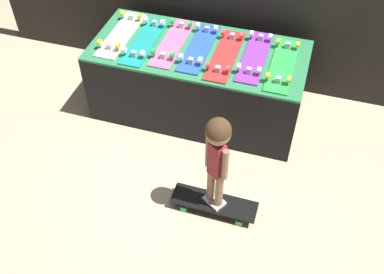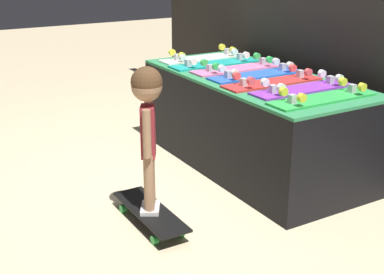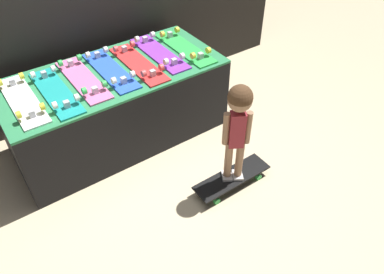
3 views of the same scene
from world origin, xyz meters
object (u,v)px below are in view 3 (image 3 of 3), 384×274
at_px(skateboard_red_on_rack, 138,63).
at_px(skateboard_on_floor, 232,178).
at_px(skateboard_blue_on_rack, 110,69).
at_px(child, 238,117).
at_px(skateboard_teal_on_rack, 56,91).
at_px(skateboard_purple_on_rack, 159,52).
at_px(skateboard_white_on_rack, 22,99).
at_px(skateboard_pink_on_rack, 83,78).
at_px(skateboard_green_on_rack, 185,47).

relative_size(skateboard_red_on_rack, skateboard_on_floor, 1.11).
distance_m(skateboard_blue_on_rack, child, 1.16).
bearing_deg(skateboard_red_on_rack, skateboard_teal_on_rack, -179.51).
xyz_separation_m(skateboard_purple_on_rack, child, (-0.03, -1.08, -0.01)).
height_order(skateboard_red_on_rack, skateboard_purple_on_rack, same).
distance_m(skateboard_white_on_rack, skateboard_teal_on_rack, 0.24).
bearing_deg(skateboard_teal_on_rack, skateboard_on_floor, -48.29).
bearing_deg(skateboard_blue_on_rack, skateboard_pink_on_rack, 179.65).
bearing_deg(child, skateboard_blue_on_rack, 142.89).
distance_m(skateboard_white_on_rack, skateboard_red_on_rack, 0.94).
distance_m(skateboard_teal_on_rack, skateboard_blue_on_rack, 0.47).
relative_size(skateboard_pink_on_rack, skateboard_on_floor, 1.11).
relative_size(skateboard_white_on_rack, skateboard_green_on_rack, 1.00).
height_order(skateboard_pink_on_rack, skateboard_blue_on_rack, same).
bearing_deg(skateboard_red_on_rack, skateboard_blue_on_rack, 170.38).
bearing_deg(skateboard_on_floor, skateboard_pink_on_rack, 122.31).
bearing_deg(skateboard_teal_on_rack, child, -48.29).
distance_m(skateboard_pink_on_rack, skateboard_green_on_rack, 0.94).
bearing_deg(skateboard_green_on_rack, skateboard_pink_on_rack, 177.84).
xyz_separation_m(skateboard_teal_on_rack, skateboard_green_on_rack, (1.18, 0.01, 0.00)).
distance_m(skateboard_blue_on_rack, skateboard_red_on_rack, 0.24).
relative_size(skateboard_blue_on_rack, child, 0.85).
bearing_deg(skateboard_on_floor, skateboard_red_on_rack, 101.37).
height_order(skateboard_pink_on_rack, child, child).
bearing_deg(skateboard_white_on_rack, skateboard_pink_on_rack, 1.44).
height_order(skateboard_purple_on_rack, skateboard_on_floor, skateboard_purple_on_rack).
bearing_deg(skateboard_on_floor, child, -135.00).
bearing_deg(child, skateboard_white_on_rack, 167.72).
xyz_separation_m(skateboard_white_on_rack, skateboard_on_floor, (1.15, -1.06, -0.62)).
xyz_separation_m(skateboard_pink_on_rack, skateboard_on_floor, (0.68, -1.07, -0.62)).
distance_m(skateboard_teal_on_rack, skateboard_purple_on_rack, 0.94).
bearing_deg(skateboard_white_on_rack, skateboard_green_on_rack, -0.96).
bearing_deg(skateboard_teal_on_rack, skateboard_white_on_rack, 171.40).
relative_size(skateboard_white_on_rack, skateboard_blue_on_rack, 1.00).
bearing_deg(skateboard_blue_on_rack, skateboard_purple_on_rack, 1.52).
bearing_deg(skateboard_purple_on_rack, skateboard_pink_on_rack, -179.10).
xyz_separation_m(skateboard_red_on_rack, child, (0.21, -1.03, -0.01)).
bearing_deg(skateboard_blue_on_rack, skateboard_green_on_rack, -2.76).
height_order(skateboard_red_on_rack, child, child).
bearing_deg(skateboard_white_on_rack, skateboard_blue_on_rack, 0.84).
bearing_deg(skateboard_purple_on_rack, skateboard_white_on_rack, -178.89).
bearing_deg(skateboard_white_on_rack, skateboard_red_on_rack, -1.80).
xyz_separation_m(skateboard_teal_on_rack, child, (0.91, -1.03, -0.01)).
bearing_deg(child, skateboard_teal_on_rack, 162.14).
xyz_separation_m(skateboard_white_on_rack, skateboard_red_on_rack, (0.94, -0.03, 0.00)).
height_order(skateboard_white_on_rack, skateboard_red_on_rack, same).
xyz_separation_m(skateboard_teal_on_rack, skateboard_on_floor, (0.91, -1.03, -0.62)).
bearing_deg(skateboard_teal_on_rack, skateboard_purple_on_rack, 3.55).
bearing_deg(skateboard_purple_on_rack, skateboard_blue_on_rack, -178.48).
height_order(skateboard_pink_on_rack, skateboard_green_on_rack, same).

